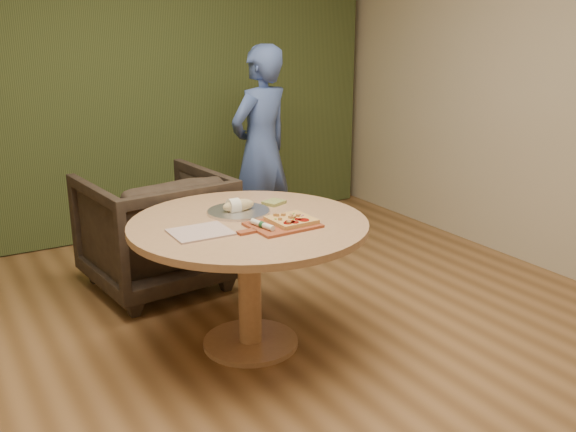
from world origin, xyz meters
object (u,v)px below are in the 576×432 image
(pizza_paddle, at_px, (281,225))
(armchair, at_px, (155,225))
(cutlery_roll, at_px, (262,225))
(flatbread_pizza, at_px, (291,220))
(serving_tray, at_px, (239,211))
(pedestal_table, at_px, (249,246))
(bread_roll, at_px, (237,206))
(person_standing, at_px, (261,150))

(pizza_paddle, bearing_deg, armchair, 99.83)
(pizza_paddle, distance_m, cutlery_roll, 0.12)
(armchair, bearing_deg, pizza_paddle, 95.99)
(pizza_paddle, distance_m, flatbread_pizza, 0.07)
(serving_tray, bearing_deg, pedestal_table, -98.84)
(pedestal_table, bearing_deg, armchair, 98.39)
(pedestal_table, height_order, bread_roll, bread_roll)
(armchair, bearing_deg, pedestal_table, 92.47)
(pedestal_table, height_order, person_standing, person_standing)
(serving_tray, bearing_deg, pizza_paddle, -77.11)
(pedestal_table, distance_m, armchair, 1.12)
(serving_tray, bearing_deg, bread_roll, 180.00)
(cutlery_roll, bearing_deg, flatbread_pizza, -9.86)
(flatbread_pizza, relative_size, person_standing, 0.14)
(cutlery_roll, distance_m, person_standing, 1.84)
(flatbread_pizza, bearing_deg, bread_roll, 113.75)
(serving_tray, height_order, bread_roll, bread_roll)
(pizza_paddle, height_order, flatbread_pizza, flatbread_pizza)
(pedestal_table, xyz_separation_m, flatbread_pizza, (0.17, -0.17, 0.17))
(cutlery_roll, distance_m, armchair, 1.33)
(pedestal_table, xyz_separation_m, armchair, (-0.16, 1.10, -0.16))
(cutlery_roll, height_order, armchair, armchair)
(pedestal_table, xyz_separation_m, serving_tray, (0.03, 0.17, 0.15))
(bread_roll, xyz_separation_m, person_standing, (0.85, 1.27, 0.02))
(pedestal_table, relative_size, pizza_paddle, 2.92)
(pizza_paddle, relative_size, flatbread_pizza, 1.98)
(flatbread_pizza, xyz_separation_m, person_standing, (0.69, 1.62, 0.04))
(pedestal_table, relative_size, bread_roll, 6.81)
(serving_tray, relative_size, armchair, 0.39)
(person_standing, bearing_deg, pedestal_table, 40.89)
(pizza_paddle, bearing_deg, pedestal_table, 119.58)
(flatbread_pizza, xyz_separation_m, armchair, (-0.33, 1.27, -0.32))
(serving_tray, distance_m, armchair, 1.00)
(bread_roll, bearing_deg, flatbread_pizza, -66.25)
(bread_roll, height_order, person_standing, person_standing)
(flatbread_pizza, bearing_deg, pedestal_table, 134.69)
(pedestal_table, relative_size, serving_tray, 3.69)
(pedestal_table, distance_m, bread_roll, 0.25)
(pizza_paddle, relative_size, cutlery_roll, 2.27)
(cutlery_roll, relative_size, armchair, 0.22)
(person_standing, bearing_deg, pizza_paddle, 46.66)
(cutlery_roll, height_order, serving_tray, cutlery_roll)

